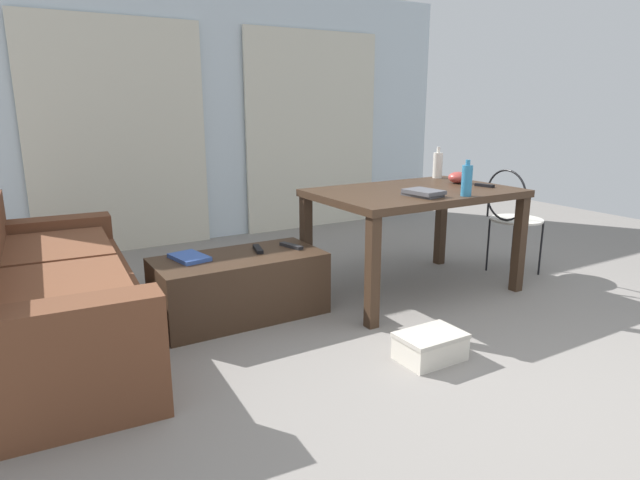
# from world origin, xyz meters

# --- Properties ---
(ground_plane) EXTENTS (8.95, 8.95, 0.00)m
(ground_plane) POSITION_xyz_m (0.00, 1.46, 0.00)
(ground_plane) COLOR gray
(wall_back) EXTENTS (5.23, 0.10, 2.46)m
(wall_back) POSITION_xyz_m (0.00, 3.73, 1.23)
(wall_back) COLOR silver
(wall_back) RESTS_ON ground
(curtains) EXTENTS (3.58, 0.03, 2.07)m
(curtains) POSITION_xyz_m (0.00, 3.64, 1.04)
(curtains) COLOR beige
(curtains) RESTS_ON ground
(couch) EXTENTS (0.99, 2.09, 0.78)m
(couch) POSITION_xyz_m (-1.86, 1.69, 0.30)
(couch) COLOR brown
(couch) RESTS_ON ground
(coffee_table) EXTENTS (1.06, 0.51, 0.40)m
(coffee_table) POSITION_xyz_m (-0.75, 1.59, 0.20)
(coffee_table) COLOR #382619
(coffee_table) RESTS_ON ground
(craft_table) EXTENTS (1.41, 0.91, 0.75)m
(craft_table) POSITION_xyz_m (0.53, 1.41, 0.66)
(craft_table) COLOR #382619
(craft_table) RESTS_ON ground
(wire_chair) EXTENTS (0.41, 0.41, 0.85)m
(wire_chair) POSITION_xyz_m (1.44, 1.31, 0.52)
(wire_chair) COLOR silver
(wire_chair) RESTS_ON ground
(bottle_near) EXTENTS (0.08, 0.08, 0.25)m
(bottle_near) POSITION_xyz_m (1.09, 1.79, 0.85)
(bottle_near) COLOR beige
(bottle_near) RESTS_ON craft_table
(bottle_far) EXTENTS (0.07, 0.07, 0.24)m
(bottle_far) POSITION_xyz_m (0.64, 1.03, 0.85)
(bottle_far) COLOR teal
(bottle_far) RESTS_ON craft_table
(bowl) EXTENTS (0.15, 0.15, 0.09)m
(bowl) POSITION_xyz_m (1.02, 1.48, 0.79)
(bowl) COLOR #9E3833
(bowl) RESTS_ON craft_table
(book_stack) EXTENTS (0.21, 0.27, 0.04)m
(book_stack) POSITION_xyz_m (0.40, 1.17, 0.77)
(book_stack) COLOR #4C4C51
(book_stack) RESTS_ON craft_table
(tv_remote_on_table) EXTENTS (0.07, 0.15, 0.02)m
(tv_remote_on_table) POSITION_xyz_m (1.05, 1.25, 0.76)
(tv_remote_on_table) COLOR black
(tv_remote_on_table) RESTS_ON craft_table
(tv_remote_primary) EXTENTS (0.09, 0.19, 0.02)m
(tv_remote_primary) POSITION_xyz_m (-0.36, 1.60, 0.42)
(tv_remote_primary) COLOR #232326
(tv_remote_primary) RESTS_ON coffee_table
(tv_remote_secondary) EXTENTS (0.08, 0.18, 0.02)m
(tv_remote_secondary) POSITION_xyz_m (-0.59, 1.63, 0.42)
(tv_remote_secondary) COLOR black
(tv_remote_secondary) RESTS_ON coffee_table
(magazine) EXTENTS (0.22, 0.28, 0.03)m
(magazine) POSITION_xyz_m (-1.04, 1.67, 0.42)
(magazine) COLOR #33519E
(magazine) RESTS_ON coffee_table
(shoebox) EXTENTS (0.35, 0.24, 0.15)m
(shoebox) POSITION_xyz_m (-0.11, 0.49, 0.08)
(shoebox) COLOR beige
(shoebox) RESTS_ON ground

